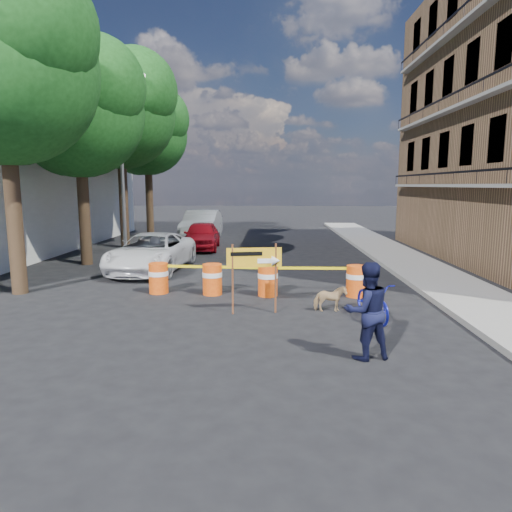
# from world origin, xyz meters

# --- Properties ---
(ground) EXTENTS (120.00, 120.00, 0.00)m
(ground) POSITION_xyz_m (0.00, 0.00, 0.00)
(ground) COLOR black
(ground) RESTS_ON ground
(sidewalk_east) EXTENTS (2.40, 40.00, 0.15)m
(sidewalk_east) POSITION_xyz_m (6.20, 6.00, 0.07)
(sidewalk_east) COLOR gray
(sidewalk_east) RESTS_ON ground
(tree_near) EXTENTS (5.46, 5.20, 9.15)m
(tree_near) POSITION_xyz_m (-6.73, 2.00, 6.36)
(tree_near) COLOR #332316
(tree_near) RESTS_ON ground
(tree_mid_a) EXTENTS (5.25, 5.00, 8.68)m
(tree_mid_a) POSITION_xyz_m (-6.74, 7.00, 6.01)
(tree_mid_a) COLOR #332316
(tree_mid_a) RESTS_ON ground
(tree_mid_b) EXTENTS (5.67, 5.40, 9.62)m
(tree_mid_b) POSITION_xyz_m (-6.73, 12.00, 6.71)
(tree_mid_b) COLOR #332316
(tree_mid_b) RESTS_ON ground
(tree_far) EXTENTS (5.04, 4.80, 8.84)m
(tree_far) POSITION_xyz_m (-6.74, 17.00, 6.22)
(tree_far) COLOR #332316
(tree_far) RESTS_ON ground
(streetlamp) EXTENTS (1.25, 0.18, 8.00)m
(streetlamp) POSITION_xyz_m (-5.93, 9.50, 4.38)
(streetlamp) COLOR gray
(streetlamp) RESTS_ON ground
(barrel_far_left) EXTENTS (0.58, 0.58, 0.90)m
(barrel_far_left) POSITION_xyz_m (-2.70, 2.15, 0.47)
(barrel_far_left) COLOR #E2410D
(barrel_far_left) RESTS_ON ground
(barrel_mid_left) EXTENTS (0.58, 0.58, 0.90)m
(barrel_mid_left) POSITION_xyz_m (-1.09, 2.02, 0.47)
(barrel_mid_left) COLOR #E2410D
(barrel_mid_left) RESTS_ON ground
(barrel_mid_right) EXTENTS (0.58, 0.58, 0.90)m
(barrel_mid_right) POSITION_xyz_m (0.53, 1.91, 0.47)
(barrel_mid_right) COLOR #E2410D
(barrel_mid_right) RESTS_ON ground
(barrel_far_right) EXTENTS (0.58, 0.58, 0.90)m
(barrel_far_right) POSITION_xyz_m (3.06, 1.90, 0.47)
(barrel_far_right) COLOR #E2410D
(barrel_far_right) RESTS_ON ground
(detour_sign) EXTENTS (1.35, 0.32, 1.75)m
(detour_sign) POSITION_xyz_m (0.37, 0.09, 1.28)
(detour_sign) COLOR #592D19
(detour_sign) RESTS_ON ground
(pedestrian) EXTENTS (1.03, 0.90, 1.81)m
(pedestrian) POSITION_xyz_m (2.35, -2.85, 0.90)
(pedestrian) COLOR black
(pedestrian) RESTS_ON ground
(bicycle) EXTENTS (0.78, 1.03, 1.76)m
(bicycle) POSITION_xyz_m (3.04, -0.34, 0.88)
(bicycle) COLOR #1419A5
(bicycle) RESTS_ON ground
(dog) EXTENTS (0.83, 0.43, 0.67)m
(dog) POSITION_xyz_m (2.11, 0.27, 0.34)
(dog) COLOR tan
(dog) RESTS_ON ground
(suv_white) EXTENTS (2.72, 5.20, 1.40)m
(suv_white) POSITION_xyz_m (-3.81, 5.68, 0.70)
(suv_white) COLOR white
(suv_white) RESTS_ON ground
(sedan_red) EXTENTS (1.85, 4.16, 1.39)m
(sedan_red) POSITION_xyz_m (-2.80, 11.50, 0.69)
(sedan_red) COLOR #A20D19
(sedan_red) RESTS_ON ground
(sedan_silver) EXTENTS (1.94, 5.27, 1.72)m
(sedan_silver) POSITION_xyz_m (-3.37, 15.53, 0.86)
(sedan_silver) COLOR #B9BCC1
(sedan_silver) RESTS_ON ground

